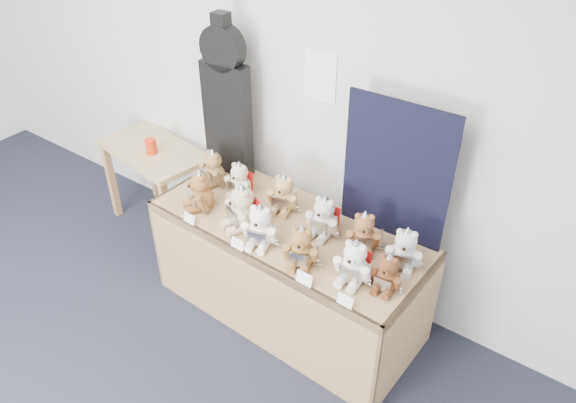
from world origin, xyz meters
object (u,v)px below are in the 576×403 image
Objects in this scene: teddy_back_left at (239,181)px; teddy_back_right at (363,233)px; teddy_front_left at (242,209)px; teddy_front_far_right at (354,263)px; side_table at (155,163)px; teddy_back_centre_right at (324,218)px; display_table at (281,252)px; teddy_back_end at (405,250)px; teddy_front_centre at (260,227)px; teddy_back_far_left at (213,169)px; teddy_back_centre_left at (284,195)px; guitar_case at (226,99)px; teddy_front_end at (387,274)px; red_cup at (151,146)px; teddy_front_far_left at (200,192)px; teddy_front_right at (301,248)px.

teddy_back_left is 0.96× the size of teddy_back_right.
teddy_front_left is 0.75m from teddy_front_far_right.
teddy_back_centre_right is at bearing 4.22° from side_table.
teddy_back_end is (0.70, 0.14, 0.26)m from display_table.
teddy_front_left is at bearing 174.43° from teddy_front_far_right.
teddy_front_centre is 0.37m from teddy_back_centre_right.
teddy_back_end is at bearing 11.21° from teddy_back_far_left.
guitar_case is at bearing 152.45° from teddy_back_centre_left.
teddy_front_centre is 0.70m from teddy_back_far_left.
teddy_back_left is (-1.14, 0.22, 0.01)m from teddy_front_end.
teddy_front_left reaches higher than red_cup.
guitar_case is (-0.67, 0.35, 0.67)m from display_table.
guitar_case reaches higher than teddy_back_far_left.
teddy_front_far_left reaches higher than red_cup.
teddy_front_left is 1.18× the size of teddy_back_right.
teddy_back_end is at bearing -4.61° from teddy_back_left.
side_table is at bearing 164.90° from teddy_front_far_right.
teddy_front_centre is at bearing -99.70° from display_table.
red_cup is 0.82m from teddy_front_far_left.
teddy_front_far_left is 1.08m from teddy_front_far_right.
guitar_case is 0.74m from teddy_front_left.
display_table is 6.04× the size of teddy_front_far_left.
teddy_back_left reaches higher than side_table.
teddy_front_far_left is 1.11× the size of teddy_back_left.
teddy_front_left is 1.16× the size of teddy_back_centre_left.
teddy_back_centre_right is 0.25m from teddy_back_right.
display_table is 0.36m from teddy_back_centre_right.
side_table is 3.34× the size of teddy_back_far_left.
teddy_front_far_right is (1.21, -0.45, -0.41)m from guitar_case.
teddy_back_centre_left is at bearing -0.82° from red_cup.
teddy_back_far_left is at bearing 171.45° from teddy_back_centre_left.
teddy_front_end is at bearing 2.71° from teddy_back_far_left.
teddy_front_left is 1.32× the size of teddy_front_end.
teddy_front_far_right is (0.75, -0.02, -0.01)m from teddy_front_left.
teddy_back_end reaches higher than display_table.
teddy_front_left is 1.24× the size of teddy_back_left.
teddy_back_centre_left reaches higher than teddy_back_left.
teddy_back_centre_left is at bearing 88.23° from teddy_front_centre.
teddy_back_centre_right is (0.64, -0.02, 0.01)m from teddy_back_left.
teddy_front_end is 0.94× the size of teddy_back_left.
teddy_front_far_left is 1.07× the size of teddy_back_far_left.
teddy_back_centre_right is at bearing 77.97° from teddy_front_right.
teddy_front_centre is 0.79m from teddy_back_end.
guitar_case reaches higher than teddy_front_centre.
teddy_back_centre_left is at bearing 123.98° from display_table.
teddy_back_centre_right is (0.74, 0.22, -0.00)m from teddy_front_far_left.
teddy_front_far_right is at bearing -18.88° from teddy_back_left.
teddy_front_far_left is 1.02m from teddy_back_right.
teddy_back_left is (0.86, -0.05, 0.06)m from red_cup.
side_table is at bearing -171.84° from teddy_front_far_left.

